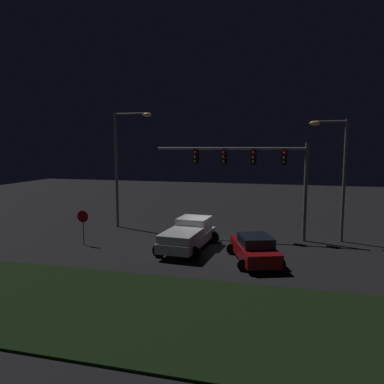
{
  "coord_description": "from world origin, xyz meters",
  "views": [
    {
      "loc": [
        5.11,
        -22.38,
        6.27
      ],
      "look_at": [
        -1.23,
        1.7,
        3.19
      ],
      "focal_mm": 34.9,
      "sensor_mm": 36.0,
      "label": 1
    }
  ],
  "objects_px": {
    "street_lamp_left": "(123,156)",
    "street_lamp_right": "(337,165)",
    "pickup_truck": "(189,233)",
    "traffic_signal_gantry": "(254,165)",
    "car_sedan": "(255,249)",
    "stop_sign": "(83,221)"
  },
  "relations": [
    {
      "from": "pickup_truck",
      "to": "street_lamp_left",
      "type": "distance_m",
      "value": 9.24
    },
    {
      "from": "pickup_truck",
      "to": "traffic_signal_gantry",
      "type": "xyz_separation_m",
      "value": [
        3.49,
        3.92,
        4.03
      ]
    },
    {
      "from": "car_sedan",
      "to": "stop_sign",
      "type": "distance_m",
      "value": 10.91
    },
    {
      "from": "street_lamp_left",
      "to": "stop_sign",
      "type": "relative_size",
      "value": 3.95
    },
    {
      "from": "stop_sign",
      "to": "traffic_signal_gantry",
      "type": "bearing_deg",
      "value": 24.44
    },
    {
      "from": "street_lamp_right",
      "to": "pickup_truck",
      "type": "bearing_deg",
      "value": -153.51
    },
    {
      "from": "traffic_signal_gantry",
      "to": "street_lamp_left",
      "type": "distance_m",
      "value": 10.01
    },
    {
      "from": "pickup_truck",
      "to": "street_lamp_left",
      "type": "height_order",
      "value": "street_lamp_left"
    },
    {
      "from": "car_sedan",
      "to": "street_lamp_right",
      "type": "xyz_separation_m",
      "value": [
        4.67,
        5.88,
        4.29
      ]
    },
    {
      "from": "pickup_truck",
      "to": "street_lamp_left",
      "type": "bearing_deg",
      "value": 57.31
    },
    {
      "from": "traffic_signal_gantry",
      "to": "stop_sign",
      "type": "xyz_separation_m",
      "value": [
        -10.24,
        -4.65,
        -3.47
      ]
    },
    {
      "from": "pickup_truck",
      "to": "car_sedan",
      "type": "relative_size",
      "value": 1.16
    },
    {
      "from": "traffic_signal_gantry",
      "to": "street_lamp_left",
      "type": "height_order",
      "value": "street_lamp_left"
    },
    {
      "from": "street_lamp_left",
      "to": "stop_sign",
      "type": "bearing_deg",
      "value": -92.87
    },
    {
      "from": "car_sedan",
      "to": "stop_sign",
      "type": "relative_size",
      "value": 2.13
    },
    {
      "from": "street_lamp_left",
      "to": "street_lamp_right",
      "type": "xyz_separation_m",
      "value": [
        15.24,
        -0.42,
        -0.5
      ]
    },
    {
      "from": "pickup_truck",
      "to": "street_lamp_right",
      "type": "xyz_separation_m",
      "value": [
        8.77,
        4.37,
        4.03
      ]
    },
    {
      "from": "pickup_truck",
      "to": "car_sedan",
      "type": "bearing_deg",
      "value": -106.38
    },
    {
      "from": "car_sedan",
      "to": "traffic_signal_gantry",
      "type": "relative_size",
      "value": 0.46
    },
    {
      "from": "street_lamp_right",
      "to": "stop_sign",
      "type": "distance_m",
      "value": 16.7
    },
    {
      "from": "pickup_truck",
      "to": "street_lamp_right",
      "type": "height_order",
      "value": "street_lamp_right"
    },
    {
      "from": "car_sedan",
      "to": "traffic_signal_gantry",
      "type": "bearing_deg",
      "value": -13.57
    }
  ]
}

